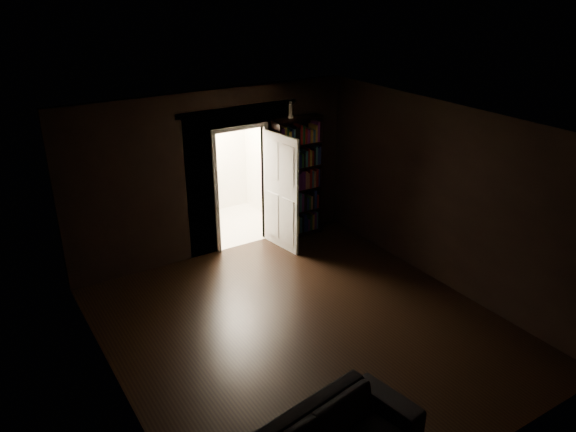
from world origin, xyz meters
The scene contains 8 objects.
ground centered at (0.00, 0.00, 0.00)m, with size 5.50×5.50×0.00m, color black.
room_walls centered at (-0.01, 1.07, 1.68)m, with size 5.02×5.61×2.84m.
kitchen_alcove centered at (0.50, 3.87, 1.21)m, with size 2.20×1.80×2.60m.
bookshelf centered at (1.53, 2.59, 1.10)m, with size 0.90×0.32×2.20m, color black.
refrigerator centered at (0.11, 4.11, 0.82)m, with size 0.74×0.68×1.65m, color white.
door centered at (1.03, 2.31, 1.02)m, with size 0.85×0.05×2.05m, color silver.
figurine centered at (1.43, 2.64, 2.34)m, with size 0.10×0.10×0.29m, color white.
bottles centered at (0.16, 4.03, 1.77)m, with size 0.58×0.07×0.24m, color black.
Camera 1 is at (-3.63, -5.30, 4.48)m, focal length 35.00 mm.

